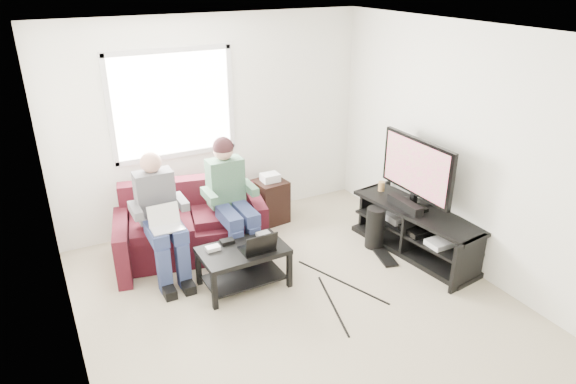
{
  "coord_description": "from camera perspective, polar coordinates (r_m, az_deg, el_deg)",
  "views": [
    {
      "loc": [
        -2.05,
        -3.61,
        3.1
      ],
      "look_at": [
        0.17,
        0.6,
        0.98
      ],
      "focal_mm": 32.0,
      "sensor_mm": 36.0,
      "label": 1
    }
  ],
  "objects": [
    {
      "name": "floor",
      "position": [
        5.18,
        1.51,
        -12.79
      ],
      "size": [
        4.5,
        4.5,
        0.0
      ],
      "primitive_type": "plane",
      "color": "#C1B096",
      "rests_on": "ground"
    },
    {
      "name": "ceiling",
      "position": [
        4.18,
        1.91,
        17.08
      ],
      "size": [
        4.5,
        4.5,
        0.0
      ],
      "primitive_type": "plane",
      "rotation": [
        3.14,
        0.0,
        0.0
      ],
      "color": "white",
      "rests_on": "wall_back"
    },
    {
      "name": "wall_back",
      "position": [
        6.46,
        -8.21,
        7.56
      ],
      "size": [
        4.5,
        0.0,
        4.5
      ],
      "primitive_type": "plane",
      "rotation": [
        1.57,
        0.0,
        0.0
      ],
      "color": "white",
      "rests_on": "floor"
    },
    {
      "name": "wall_front",
      "position": [
        3.05,
        23.59,
        -14.62
      ],
      "size": [
        4.5,
        0.0,
        4.5
      ],
      "primitive_type": "plane",
      "rotation": [
        -1.57,
        0.0,
        0.0
      ],
      "color": "white",
      "rests_on": "floor"
    },
    {
      "name": "wall_left",
      "position": [
        4.03,
        -24.03,
        -4.81
      ],
      "size": [
        0.0,
        4.5,
        4.5
      ],
      "primitive_type": "plane",
      "rotation": [
        1.57,
        0.0,
        1.57
      ],
      "color": "white",
      "rests_on": "floor"
    },
    {
      "name": "wall_right",
      "position": [
        5.72,
        19.5,
        4.21
      ],
      "size": [
        0.0,
        4.5,
        4.5
      ],
      "primitive_type": "plane",
      "rotation": [
        1.57,
        0.0,
        -1.57
      ],
      "color": "white",
      "rests_on": "floor"
    },
    {
      "name": "window",
      "position": [
        6.23,
        -12.68,
        9.46
      ],
      "size": [
        1.48,
        0.04,
        1.28
      ],
      "color": "white",
      "rests_on": "wall_back"
    },
    {
      "name": "sofa",
      "position": [
        6.07,
        -10.71,
        -3.91
      ],
      "size": [
        1.9,
        1.1,
        0.81
      ],
      "color": "#411015",
      "rests_on": "floor"
    },
    {
      "name": "person_left",
      "position": [
        5.54,
        -14.03,
        -2.16
      ],
      "size": [
        0.4,
        0.71,
        1.33
      ],
      "color": "navy",
      "rests_on": "sofa"
    },
    {
      "name": "person_right",
      "position": [
        5.74,
        -6.43,
        0.05
      ],
      "size": [
        0.4,
        0.71,
        1.38
      ],
      "color": "navy",
      "rests_on": "sofa"
    },
    {
      "name": "laptop_silver",
      "position": [
        5.34,
        -13.36,
        -3.4
      ],
      "size": [
        0.37,
        0.31,
        0.24
      ],
      "primitive_type": null,
      "rotation": [
        0.0,
        0.0,
        -0.33
      ],
      "color": "silver",
      "rests_on": "person_left"
    },
    {
      "name": "coffee_table",
      "position": [
        5.35,
        -4.99,
        -7.37
      ],
      "size": [
        0.89,
        0.55,
        0.44
      ],
      "color": "black",
      "rests_on": "floor"
    },
    {
      "name": "laptop_black",
      "position": [
        5.21,
        -3.51,
        -5.25
      ],
      "size": [
        0.35,
        0.25,
        0.24
      ],
      "primitive_type": null,
      "rotation": [
        0.0,
        0.0,
        0.02
      ],
      "color": "black",
      "rests_on": "coffee_table"
    },
    {
      "name": "controller_a",
      "position": [
        5.3,
        -8.35,
        -6.19
      ],
      "size": [
        0.14,
        0.09,
        0.04
      ],
      "primitive_type": "cube",
      "rotation": [
        0.0,
        0.0,
        0.02
      ],
      "color": "silver",
      "rests_on": "coffee_table"
    },
    {
      "name": "controller_b",
      "position": [
        5.4,
        -6.77,
        -5.48
      ],
      "size": [
        0.14,
        0.09,
        0.04
      ],
      "primitive_type": "cube",
      "rotation": [
        0.0,
        0.0,
        -0.02
      ],
      "color": "black",
      "rests_on": "coffee_table"
    },
    {
      "name": "controller_c",
      "position": [
        5.51,
        -2.78,
        -4.7
      ],
      "size": [
        0.14,
        0.09,
        0.04
      ],
      "primitive_type": "cube",
      "rotation": [
        0.0,
        0.0,
        0.0
      ],
      "color": "gray",
      "rests_on": "coffee_table"
    },
    {
      "name": "tv_stand",
      "position": [
        6.15,
        14.02,
        -4.45
      ],
      "size": [
        0.71,
        1.71,
        0.55
      ],
      "color": "black",
      "rests_on": "floor"
    },
    {
      "name": "tv",
      "position": [
        5.9,
        14.1,
        2.47
      ],
      "size": [
        0.12,
        1.1,
        0.81
      ],
      "color": "black",
      "rests_on": "tv_stand"
    },
    {
      "name": "soundbar",
      "position": [
        5.99,
        12.86,
        -1.36
      ],
      "size": [
        0.12,
        0.5,
        0.1
      ],
      "primitive_type": "cube",
      "color": "black",
      "rests_on": "tv_stand"
    },
    {
      "name": "drink_cup",
      "position": [
        6.4,
        10.34,
        0.64
      ],
      "size": [
        0.08,
        0.08,
        0.12
      ],
      "primitive_type": "cylinder",
      "color": "#B0864C",
      "rests_on": "tv_stand"
    },
    {
      "name": "console_white",
      "position": [
        5.87,
        16.63,
        -5.42
      ],
      "size": [
        0.3,
        0.22,
        0.06
      ],
      "primitive_type": "cube",
      "color": "silver",
      "rests_on": "tv_stand"
    },
    {
      "name": "console_grey",
      "position": [
        6.31,
        12.33,
        -2.66
      ],
      "size": [
        0.34,
        0.26,
        0.08
      ],
      "primitive_type": "cube",
      "color": "gray",
      "rests_on": "tv_stand"
    },
    {
      "name": "console_black",
      "position": [
        6.09,
        14.4,
        -3.99
      ],
      "size": [
        0.38,
        0.3,
        0.07
      ],
      "primitive_type": "cube",
      "color": "black",
      "rests_on": "tv_stand"
    },
    {
      "name": "subwoofer",
      "position": [
        6.16,
        9.65,
        -3.93
      ],
      "size": [
        0.22,
        0.22,
        0.5
      ],
      "primitive_type": "cylinder",
      "color": "black",
      "rests_on": "floor"
    },
    {
      "name": "keyboard_floor",
      "position": [
        6.08,
        10.64,
        -7.0
      ],
      "size": [
        0.26,
        0.49,
        0.03
      ],
      "primitive_type": "cube",
      "rotation": [
        0.0,
        0.0,
        -0.25
      ],
      "color": "black",
      "rests_on": "floor"
    },
    {
      "name": "end_table",
      "position": [
        6.67,
        -1.96,
        -0.89
      ],
      "size": [
        0.38,
        0.38,
        0.66
      ],
      "color": "black",
      "rests_on": "floor"
    }
  ]
}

